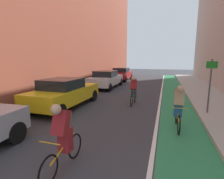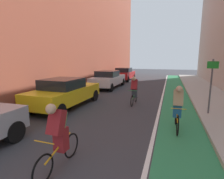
% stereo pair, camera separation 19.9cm
% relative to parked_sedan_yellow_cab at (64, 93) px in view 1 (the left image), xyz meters
% --- Properties ---
extents(ground_plane, '(71.20, 71.20, 0.00)m').
position_rel_parked_sedan_yellow_cab_xyz_m(ground_plane, '(2.73, 3.10, -0.79)').
color(ground_plane, '#38383D').
extents(bike_lane_paint, '(1.60, 32.37, 0.00)m').
position_rel_parked_sedan_yellow_cab_xyz_m(bike_lane_paint, '(5.71, 5.10, -0.79)').
color(bike_lane_paint, '#2D8451').
rests_on(bike_lane_paint, ground).
extents(lane_divider_stripe, '(0.12, 32.37, 0.00)m').
position_rel_parked_sedan_yellow_cab_xyz_m(lane_divider_stripe, '(4.81, 5.10, -0.79)').
color(lane_divider_stripe, white).
rests_on(lane_divider_stripe, ground).
extents(sidewalk_right, '(2.58, 32.37, 0.14)m').
position_rel_parked_sedan_yellow_cab_xyz_m(sidewalk_right, '(7.80, 5.10, -0.72)').
color(sidewalk_right, '#A8A59E').
rests_on(sidewalk_right, ground).
extents(parked_sedan_yellow_cab, '(2.03, 4.58, 1.53)m').
position_rel_parked_sedan_yellow_cab_xyz_m(parked_sedan_yellow_cab, '(0.00, 0.00, 0.00)').
color(parked_sedan_yellow_cab, yellow).
rests_on(parked_sedan_yellow_cab, ground).
extents(parked_sedan_white, '(1.97, 4.73, 1.53)m').
position_rel_parked_sedan_yellow_cab_xyz_m(parked_sedan_white, '(0.00, 6.72, 0.00)').
color(parked_sedan_white, silver).
rests_on(parked_sedan_white, ground).
extents(parked_sedan_red, '(1.92, 4.23, 1.53)m').
position_rel_parked_sedan_yellow_cab_xyz_m(parked_sedan_red, '(0.00, 12.37, -0.00)').
color(parked_sedan_red, red).
rests_on(parked_sedan_red, ground).
extents(cyclist_lead, '(0.48, 1.68, 1.59)m').
position_rel_parked_sedan_yellow_cab_xyz_m(cyclist_lead, '(2.90, -4.62, 0.06)').
color(cyclist_lead, black).
rests_on(cyclist_lead, ground).
extents(cyclist_mid, '(0.48, 1.74, 1.62)m').
position_rel_parked_sedan_yellow_cab_xyz_m(cyclist_mid, '(5.54, -1.32, 0.02)').
color(cyclist_mid, black).
rests_on(cyclist_mid, ground).
extents(cyclist_trailing, '(0.48, 1.65, 1.58)m').
position_rel_parked_sedan_yellow_cab_xyz_m(cyclist_trailing, '(3.37, 1.73, 0.05)').
color(cyclist_trailing, black).
rests_on(cyclist_trailing, ground).
extents(street_sign_post, '(0.44, 0.07, 2.38)m').
position_rel_parked_sedan_yellow_cab_xyz_m(street_sign_post, '(6.92, 0.67, 0.78)').
color(street_sign_post, '#4C4C51').
rests_on(street_sign_post, sidewalk_right).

